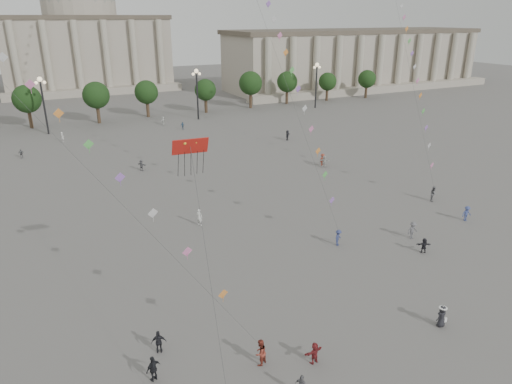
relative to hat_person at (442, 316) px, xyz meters
name	(u,v)px	position (x,y,z in m)	size (l,w,h in m)	color
ground	(319,316)	(-7.26, 4.89, -0.88)	(360.00, 360.00, 0.00)	#5D5A57
hall_east	(356,59)	(67.74, 98.78, 7.55)	(84.00, 26.22, 17.20)	#A69A8B
hall_central	(84,40)	(-7.26, 134.11, 13.35)	(48.30, 34.30, 35.50)	#A69A8B
tree_row	(118,94)	(-7.26, 82.89, 4.51)	(137.12, 5.12, 8.00)	#34281A
lamp_post_mid_west	(42,95)	(-22.26, 74.89, 6.47)	(2.00, 0.90, 10.65)	#262628
lamp_post_mid_east	(197,85)	(7.74, 74.89, 6.47)	(2.00, 0.90, 10.65)	#262628
lamp_post_far_east	(317,77)	(37.74, 74.89, 6.47)	(2.00, 0.90, 10.65)	#262628
person_crowd_0	(183,126)	(1.83, 67.34, -0.14)	(0.87, 0.36, 1.48)	#325071
person_crowd_3	(424,245)	(7.08, 8.79, -0.13)	(1.38, 0.44, 1.49)	#232328
person_crowd_4	(163,121)	(-0.52, 72.89, -0.01)	(1.62, 0.52, 1.75)	silver
person_crowd_6	(413,230)	(8.25, 11.49, 0.03)	(1.17, 0.67, 1.81)	#5D5D61
person_crowd_7	(324,161)	(13.38, 34.88, 0.00)	(1.63, 0.52, 1.76)	beige
person_crowd_8	(323,159)	(13.65, 35.72, 0.02)	(1.16, 0.67, 1.80)	brown
person_crowd_9	(287,135)	(16.32, 50.98, 0.03)	(1.68, 0.53, 1.81)	black
person_crowd_10	(62,137)	(-20.29, 67.42, 0.01)	(0.65, 0.43, 1.79)	silver
person_crowd_12	(141,165)	(-11.33, 45.13, -0.07)	(1.50, 0.48, 1.62)	slate
person_crowd_13	(199,217)	(-9.98, 23.84, 0.06)	(0.69, 0.45, 1.89)	silver
person_crowd_14	(467,213)	(16.67, 12.14, -0.03)	(1.10, 0.63, 1.70)	#3A4782
person_crowd_16	(21,154)	(-26.98, 59.63, -0.14)	(0.87, 0.36, 1.49)	#595A5D
tourist_1	(159,342)	(-19.03, 6.21, -0.04)	(0.99, 0.41, 1.68)	black
tourist_2	(315,353)	(-10.28, 0.86, -0.12)	(1.41, 0.45, 1.52)	maroon
tourist_4	(153,369)	(-19.97, 3.90, 0.00)	(1.04, 0.43, 1.77)	black
kite_flyer_0	(260,352)	(-13.48, 2.27, 0.05)	(0.90, 0.70, 1.85)	maroon
kite_flyer_1	(338,238)	(0.66, 13.56, -0.06)	(1.06, 0.61, 1.65)	navy
kite_flyer_2	(434,194)	(17.81, 17.98, 0.05)	(0.90, 0.70, 1.85)	slate
hat_person	(442,316)	(0.00, 0.00, 0.00)	(0.87, 0.62, 1.69)	black
dragon_kite	(191,159)	(-15.96, 6.78, 12.04)	(2.29, 6.35, 17.19)	#B41A13
kite_train_east	(400,6)	(26.49, 36.71, 21.50)	(16.77, 34.82, 54.64)	#3F3F3F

